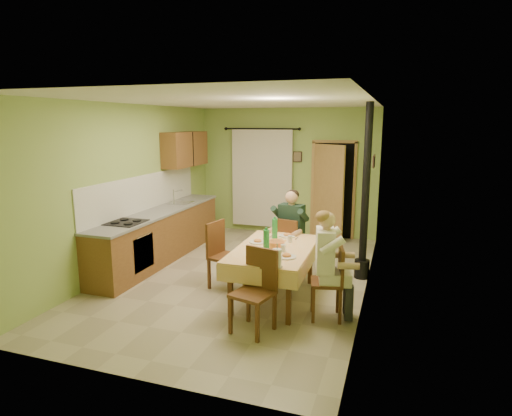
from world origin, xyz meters
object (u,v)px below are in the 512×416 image
(chair_near, at_px, (253,308))
(stove_flue, at_px, (364,216))
(man_far, at_px, (291,223))
(chair_far, at_px, (290,258))
(man_right, at_px, (328,253))
(chair_right, at_px, (327,297))
(dining_table, at_px, (274,273))
(chair_left, at_px, (226,269))

(chair_near, bearing_deg, stove_flue, -100.77)
(chair_near, xyz_separation_m, man_far, (-0.07, 2.08, 0.59))
(chair_far, bearing_deg, stove_flue, 22.48)
(chair_far, xyz_separation_m, man_right, (0.84, -1.42, 0.59))
(chair_near, xyz_separation_m, chair_right, (0.78, 0.64, -0.00))
(dining_table, height_order, chair_left, chair_left)
(man_far, bearing_deg, chair_left, -120.86)
(chair_far, relative_size, chair_near, 0.96)
(chair_right, bearing_deg, man_far, 17.59)
(man_far, distance_m, man_right, 1.66)
(man_far, xyz_separation_m, man_right, (0.84, -1.43, 0.00))
(chair_right, relative_size, man_right, 0.68)
(dining_table, bearing_deg, stove_flue, 47.29)
(chair_left, relative_size, stove_flue, 0.36)
(dining_table, distance_m, chair_left, 0.84)
(man_far, relative_size, stove_flue, 0.50)
(stove_flue, bearing_deg, man_right, -100.83)
(chair_far, xyz_separation_m, man_far, (0.00, 0.01, 0.59))
(chair_right, xyz_separation_m, stove_flue, (0.30, 1.64, 0.74))
(chair_right, relative_size, man_far, 0.68)
(dining_table, distance_m, man_right, 1.03)
(chair_right, bearing_deg, chair_far, 17.91)
(chair_left, bearing_deg, dining_table, 89.63)
(man_right, bearing_deg, chair_far, 17.48)
(chair_far, bearing_deg, chair_left, -121.21)
(man_far, bearing_deg, man_right, -48.13)
(chair_far, height_order, stove_flue, stove_flue)
(chair_far, height_order, man_right, man_right)
(chair_far, relative_size, man_right, 0.70)
(chair_right, relative_size, chair_left, 0.94)
(chair_right, bearing_deg, dining_table, 52.00)
(chair_near, height_order, chair_right, chair_near)
(chair_left, xyz_separation_m, stove_flue, (1.94, 1.07, 0.73))
(dining_table, xyz_separation_m, stove_flue, (1.12, 1.26, 0.64))
(chair_far, bearing_deg, chair_right, -47.39)
(chair_far, distance_m, chair_right, 1.65)
(dining_table, xyz_separation_m, chair_near, (0.04, -1.03, -0.09))
(dining_table, xyz_separation_m, chair_far, (-0.03, 1.04, -0.09))
(man_far, bearing_deg, chair_far, -90.00)
(dining_table, relative_size, man_right, 1.27)
(stove_flue, bearing_deg, chair_right, -100.42)
(chair_left, bearing_deg, stove_flue, 131.25)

